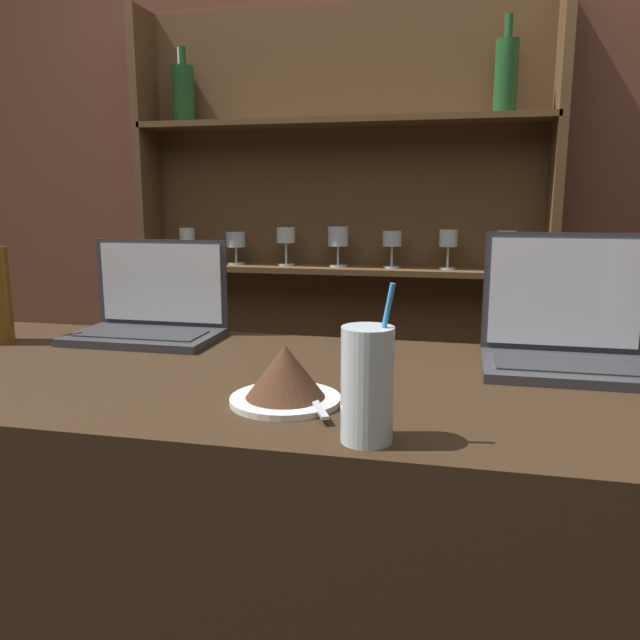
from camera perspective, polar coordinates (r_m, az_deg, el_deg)
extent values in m
cube|color=black|center=(1.39, -4.61, -25.75)|extent=(1.78, 0.68, 1.02)
cube|color=brown|center=(2.30, 4.18, 11.12)|extent=(7.00, 0.06, 2.70)
cube|color=brown|center=(2.46, -14.83, 2.57)|extent=(0.03, 0.18, 2.00)
cube|color=brown|center=(2.20, 20.04, 1.34)|extent=(0.03, 0.18, 2.00)
cube|color=brown|center=(2.30, 2.02, 2.39)|extent=(1.45, 0.02, 2.00)
cube|color=brown|center=(2.32, 1.58, -7.73)|extent=(1.41, 0.18, 0.02)
cube|color=brown|center=(2.21, 1.65, 4.65)|extent=(1.41, 0.18, 0.02)
cube|color=brown|center=(2.21, 1.72, 17.63)|extent=(1.41, 0.18, 0.02)
cylinder|color=silver|center=(2.38, -11.96, 5.18)|extent=(0.05, 0.05, 0.01)
cylinder|color=silver|center=(2.38, -11.99, 5.93)|extent=(0.01, 0.01, 0.06)
cylinder|color=silver|center=(2.37, -12.05, 7.42)|extent=(0.06, 0.06, 0.07)
cylinder|color=silver|center=(2.31, -7.66, 5.15)|extent=(0.06, 0.06, 0.01)
cylinder|color=silver|center=(2.31, -7.68, 5.93)|extent=(0.01, 0.01, 0.06)
cylinder|color=silver|center=(2.30, -7.72, 7.31)|extent=(0.07, 0.07, 0.05)
cylinder|color=silver|center=(2.25, -3.11, 5.08)|extent=(0.06, 0.06, 0.01)
cylinder|color=silver|center=(2.25, -3.12, 6.12)|extent=(0.01, 0.01, 0.08)
cylinder|color=silver|center=(2.24, -3.14, 7.77)|extent=(0.07, 0.07, 0.05)
cylinder|color=silver|center=(2.21, 1.65, 4.98)|extent=(0.06, 0.06, 0.01)
cylinder|color=silver|center=(2.20, 1.65, 5.92)|extent=(0.01, 0.01, 0.07)
cylinder|color=silver|center=(2.20, 1.66, 7.66)|extent=(0.07, 0.07, 0.07)
cylinder|color=silver|center=(2.18, 6.56, 4.84)|extent=(0.06, 0.06, 0.01)
cylinder|color=silver|center=(2.18, 6.58, 5.82)|extent=(0.01, 0.01, 0.07)
cylinder|color=silver|center=(2.17, 6.62, 7.41)|extent=(0.06, 0.06, 0.05)
cylinder|color=silver|center=(2.17, 11.56, 4.66)|extent=(0.06, 0.06, 0.01)
cylinder|color=silver|center=(2.16, 11.60, 5.67)|extent=(0.01, 0.01, 0.07)
cylinder|color=silver|center=(2.16, 11.67, 7.35)|extent=(0.06, 0.06, 0.06)
cylinder|color=silver|center=(2.17, 16.57, 4.44)|extent=(0.06, 0.06, 0.01)
cylinder|color=silver|center=(2.17, 16.63, 5.50)|extent=(0.01, 0.01, 0.07)
cylinder|color=silver|center=(2.16, 16.72, 7.16)|extent=(0.06, 0.06, 0.05)
cylinder|color=#1E4C23|center=(2.40, -12.39, 19.46)|extent=(0.08, 0.08, 0.19)
cylinder|color=#1E4C23|center=(2.42, -12.53, 22.48)|extent=(0.03, 0.03, 0.06)
cylinder|color=#1E4C23|center=(2.19, 16.64, 20.49)|extent=(0.07, 0.07, 0.22)
cylinder|color=#1E4C23|center=(2.22, 16.87, 24.28)|extent=(0.03, 0.03, 0.07)
cylinder|color=#B2C1C6|center=(2.40, -12.44, 19.42)|extent=(0.08, 0.08, 0.19)
cylinder|color=#B2C1C6|center=(2.42, -12.57, 22.40)|extent=(0.03, 0.03, 0.06)
cube|color=#333338|center=(1.48, -15.80, -1.52)|extent=(0.33, 0.20, 0.02)
cube|color=#28282B|center=(1.47, -16.01, -1.20)|extent=(0.28, 0.11, 0.00)
cube|color=#333338|center=(1.54, -14.29, 3.32)|extent=(0.33, 0.00, 0.21)
cube|color=silver|center=(1.54, -14.33, 3.31)|extent=(0.31, 0.01, 0.19)
cube|color=#333338|center=(1.25, 21.72, -4.15)|extent=(0.31, 0.21, 0.02)
cube|color=#28282B|center=(1.23, 21.83, -3.81)|extent=(0.26, 0.12, 0.00)
cube|color=#333338|center=(1.32, 21.42, 2.33)|extent=(0.31, 0.00, 0.24)
cube|color=white|center=(1.32, 21.44, 2.32)|extent=(0.29, 0.01, 0.21)
cylinder|color=silver|center=(1.00, -3.17, -7.29)|extent=(0.18, 0.18, 0.01)
cone|color=#422616|center=(0.98, -3.20, -4.68)|extent=(0.13, 0.13, 0.08)
cube|color=#B7B7BC|center=(0.97, -0.61, -7.31)|extent=(0.08, 0.16, 0.00)
cylinder|color=silver|center=(0.82, 4.34, -5.93)|extent=(0.07, 0.07, 0.16)
cylinder|color=#338CD8|center=(0.82, 5.22, -3.99)|extent=(0.04, 0.01, 0.21)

